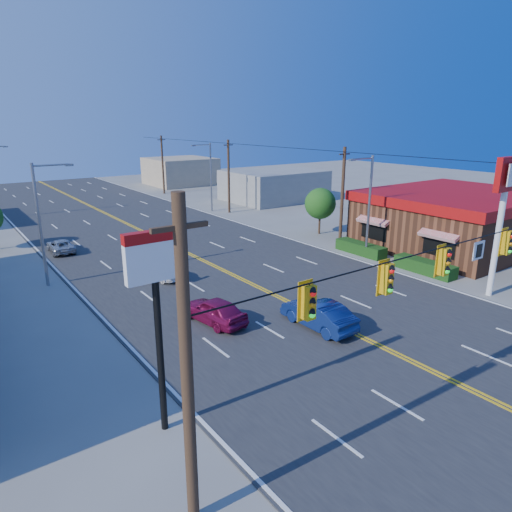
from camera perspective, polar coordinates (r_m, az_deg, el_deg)
ground at (r=21.51m, az=22.59°, el=-14.00°), size 160.00×160.00×0.00m
road at (r=35.00m, az=-6.05°, el=-0.89°), size 20.00×120.00×0.06m
signal_span at (r=19.50m, az=23.98°, el=-1.59°), size 24.32×0.34×9.00m
kfc at (r=42.79m, az=23.66°, el=4.27°), size 16.30×12.40×4.70m
kfc_pylon at (r=30.72m, az=28.55°, el=6.27°), size 2.20×0.36×8.50m
pizza_hut_sign at (r=15.12m, az=-12.41°, el=-4.37°), size 1.90×0.30×6.85m
streetlight_se at (r=36.19m, az=13.80°, el=6.62°), size 2.55×0.25×8.00m
streetlight_ne at (r=54.71m, az=-5.84°, el=10.25°), size 2.55×0.25×8.00m
streetlight_sw at (r=32.14m, az=-25.13°, el=4.31°), size 2.55×0.25×8.00m
utility_pole_near at (r=39.91m, az=10.73°, el=7.24°), size 0.28×0.28×8.40m
utility_pole_mid at (r=53.77m, az=-3.43°, el=9.85°), size 0.28×0.28×8.40m
utility_pole_far at (r=69.55m, az=-11.59°, el=11.08°), size 0.28×0.28×8.40m
tree_kfc_rear at (r=43.81m, az=8.03°, el=6.50°), size 2.94×2.94×4.41m
bld_east_mid at (r=62.91m, az=2.24°, el=8.83°), size 12.00×10.00×4.00m
bld_east_far at (r=79.85m, az=-9.44°, el=10.42°), size 10.00×10.00×4.40m
car_magenta at (r=24.65m, az=-5.23°, el=-6.89°), size 2.25×4.27×1.38m
car_blue at (r=24.21m, az=7.78°, el=-7.34°), size 1.60×4.46×1.46m
car_white at (r=32.03m, az=-11.95°, el=-1.81°), size 2.53×4.21×1.14m
car_silver at (r=40.81m, az=-23.21°, el=1.10°), size 1.92×3.88×1.06m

